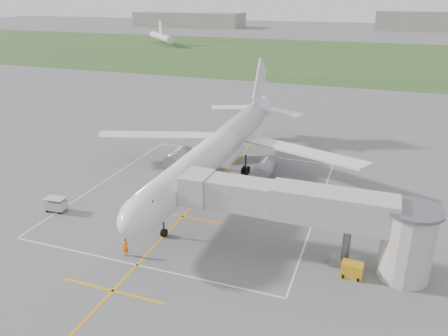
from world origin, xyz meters
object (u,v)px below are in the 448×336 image
(jet_bridge, at_px, (323,216))
(gpu_unit, at_px, (352,270))
(airliner, at_px, (216,150))
(ramp_worker_wing, at_px, (203,164))
(baggage_cart, at_px, (56,204))
(ramp_worker_nose, at_px, (125,247))

(jet_bridge, height_order, gpu_unit, jet_bridge)
(airliner, bearing_deg, ramp_worker_wing, 135.59)
(airliner, xyz_separation_m, jet_bridge, (15.72, -14.25, 0.35))
(baggage_cart, bearing_deg, jet_bridge, -5.09)
(ramp_worker_nose, xyz_separation_m, ramp_worker_wing, (-1.39, 22.81, -0.07))
(gpu_unit, distance_m, baggage_cart, 33.10)
(ramp_worker_nose, bearing_deg, jet_bridge, 23.83)
(ramp_worker_wing, bearing_deg, ramp_worker_nose, 126.59)
(ramp_worker_nose, relative_size, ramp_worker_wing, 1.08)
(jet_bridge, relative_size, baggage_cart, 9.47)
(baggage_cart, xyz_separation_m, ramp_worker_nose, (12.51, -5.29, 0.12))
(gpu_unit, relative_size, baggage_cart, 0.77)
(airliner, distance_m, baggage_cart, 20.61)
(airliner, relative_size, ramp_worker_wing, 26.34)
(baggage_cart, bearing_deg, ramp_worker_nose, -28.35)
(ramp_worker_wing, bearing_deg, airliner, 168.69)
(ramp_worker_nose, bearing_deg, gpu_unit, 17.21)
(jet_bridge, height_order, ramp_worker_wing, jet_bridge)
(jet_bridge, height_order, baggage_cart, jet_bridge)
(jet_bridge, distance_m, ramp_worker_wing, 25.93)
(jet_bridge, distance_m, gpu_unit, 5.33)
(airliner, xyz_separation_m, baggage_cart, (-14.28, -14.42, -3.56))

